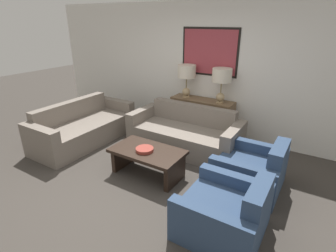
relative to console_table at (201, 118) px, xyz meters
The scene contains 11 objects.
ground_plane 2.19m from the console_table, 90.00° to the right, with size 20.00×20.00×0.00m, color #3D3833.
back_wall 0.98m from the console_table, 90.00° to the left, with size 8.22×0.12×2.65m.
console_table is the anchor object (origin of this frame).
table_lamp_left 0.95m from the console_table, behind, with size 0.37×0.37×0.66m.
table_lamp_right 0.95m from the console_table, ahead, with size 0.37×0.37×0.66m.
couch_by_back_wall 0.72m from the console_table, 90.00° to the right, with size 2.07×0.89×0.78m.
couch_by_side 2.41m from the console_table, 141.14° to the right, with size 0.89×2.07×0.78m.
coffee_table 1.84m from the console_table, 91.75° to the right, with size 1.13×0.64×0.43m.
decorative_bowl 1.89m from the console_table, 92.14° to the right, with size 0.27×0.27×0.05m.
armchair_near_back_wall 1.93m from the console_table, 42.76° to the right, with size 0.91×0.91×0.75m.
armchair_near_camera 2.75m from the console_table, 59.11° to the right, with size 0.91×0.91×0.75m.
Camera 1 is at (2.11, -2.56, 2.29)m, focal length 28.00 mm.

